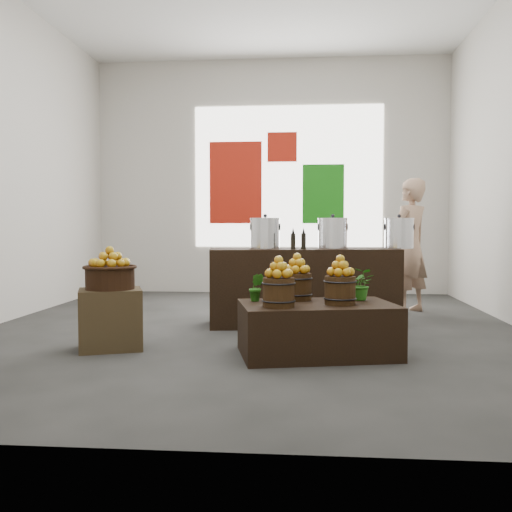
# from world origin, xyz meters

# --- Properties ---
(ground) EXTENTS (7.00, 7.00, 0.00)m
(ground) POSITION_xyz_m (0.00, 0.00, 0.00)
(ground) COLOR #373734
(ground) RESTS_ON ground
(back_wall) EXTENTS (6.00, 0.04, 4.00)m
(back_wall) POSITION_xyz_m (0.00, 3.50, 2.00)
(back_wall) COLOR beige
(back_wall) RESTS_ON ground
(back_opening) EXTENTS (3.20, 0.02, 2.40)m
(back_opening) POSITION_xyz_m (0.30, 3.48, 2.00)
(back_opening) COLOR white
(back_opening) RESTS_ON back_wall
(deco_red_left) EXTENTS (0.90, 0.04, 1.40)m
(deco_red_left) POSITION_xyz_m (-0.60, 3.47, 1.90)
(deco_red_left) COLOR #B21D0D
(deco_red_left) RESTS_ON back_wall
(deco_green_right) EXTENTS (0.70, 0.04, 1.00)m
(deco_green_right) POSITION_xyz_m (0.90, 3.47, 1.70)
(deco_green_right) COLOR #177612
(deco_green_right) RESTS_ON back_wall
(deco_red_upper) EXTENTS (0.50, 0.04, 0.50)m
(deco_red_upper) POSITION_xyz_m (0.20, 3.47, 2.50)
(deco_red_upper) COLOR #B21D0D
(deco_red_upper) RESTS_ON back_wall
(crate) EXTENTS (0.69, 0.63, 0.57)m
(crate) POSITION_xyz_m (-1.22, -1.16, 0.28)
(crate) COLOR #453620
(crate) RESTS_ON ground
(wicker_basket) EXTENTS (0.45, 0.45, 0.21)m
(wicker_basket) POSITION_xyz_m (-1.22, -1.16, 0.67)
(wicker_basket) COLOR black
(wicker_basket) RESTS_ON crate
(apples_in_basket) EXTENTS (0.35, 0.35, 0.19)m
(apples_in_basket) POSITION_xyz_m (-1.22, -1.16, 0.86)
(apples_in_basket) COLOR #931B04
(apples_in_basket) RESTS_ON wicker_basket
(display_table) EXTENTS (1.49, 1.10, 0.47)m
(display_table) POSITION_xyz_m (0.71, -1.26, 0.23)
(display_table) COLOR black
(display_table) RESTS_ON ground
(apple_bucket_front_left) EXTENTS (0.27, 0.27, 0.25)m
(apple_bucket_front_left) POSITION_xyz_m (0.37, -1.52, 0.59)
(apple_bucket_front_left) COLOR #3C2810
(apple_bucket_front_left) RESTS_ON display_table
(apples_in_bucket_front_left) EXTENTS (0.20, 0.20, 0.18)m
(apples_in_bucket_front_left) POSITION_xyz_m (0.37, -1.52, 0.81)
(apples_in_bucket_front_left) COLOR #931B04
(apples_in_bucket_front_left) RESTS_ON apple_bucket_front_left
(apple_bucket_front_right) EXTENTS (0.27, 0.27, 0.25)m
(apple_bucket_front_right) POSITION_xyz_m (0.90, -1.32, 0.59)
(apple_bucket_front_right) COLOR #3C2810
(apple_bucket_front_right) RESTS_ON display_table
(apples_in_bucket_front_right) EXTENTS (0.20, 0.20, 0.18)m
(apples_in_bucket_front_right) POSITION_xyz_m (0.90, -1.32, 0.81)
(apples_in_bucket_front_right) COLOR #931B04
(apples_in_bucket_front_right) RESTS_ON apple_bucket_front_right
(apple_bucket_rear) EXTENTS (0.27, 0.27, 0.25)m
(apple_bucket_rear) POSITION_xyz_m (0.52, -1.04, 0.59)
(apple_bucket_rear) COLOR #3C2810
(apple_bucket_rear) RESTS_ON display_table
(apples_in_bucket_rear) EXTENTS (0.20, 0.20, 0.18)m
(apples_in_bucket_rear) POSITION_xyz_m (0.52, -1.04, 0.81)
(apples_in_bucket_rear) COLOR #931B04
(apples_in_bucket_rear) RESTS_ON apple_bucket_rear
(herb_garnish_right) EXTENTS (0.34, 0.32, 0.30)m
(herb_garnish_right) POSITION_xyz_m (1.11, -1.01, 0.62)
(herb_garnish_right) COLOR #206214
(herb_garnish_right) RESTS_ON display_table
(herb_garnish_left) EXTENTS (0.16, 0.14, 0.26)m
(herb_garnish_left) POSITION_xyz_m (0.16, -1.17, 0.59)
(herb_garnish_left) COLOR #206214
(herb_garnish_left) RESTS_ON display_table
(counter) EXTENTS (2.26, 1.02, 0.89)m
(counter) POSITION_xyz_m (0.57, 0.34, 0.45)
(counter) COLOR black
(counter) RESTS_ON ground
(stock_pot_left) EXTENTS (0.34, 0.34, 0.34)m
(stock_pot_left) POSITION_xyz_m (0.13, 0.27, 1.06)
(stock_pot_left) COLOR silver
(stock_pot_left) RESTS_ON counter
(stock_pot_center) EXTENTS (0.34, 0.34, 0.34)m
(stock_pot_center) POSITION_xyz_m (0.92, 0.39, 1.06)
(stock_pot_center) COLOR silver
(stock_pot_center) RESTS_ON counter
(stock_pot_right) EXTENTS (0.34, 0.34, 0.34)m
(stock_pot_right) POSITION_xyz_m (1.70, 0.52, 1.06)
(stock_pot_right) COLOR silver
(stock_pot_right) RESTS_ON counter
(oil_cruets) EXTENTS (0.17, 0.08, 0.25)m
(oil_cruets) POSITION_xyz_m (0.61, 0.13, 1.01)
(oil_cruets) COLOR black
(oil_cruets) RESTS_ON counter
(shopper) EXTENTS (0.77, 0.76, 1.79)m
(shopper) POSITION_xyz_m (1.98, 1.41, 0.89)
(shopper) COLOR tan
(shopper) RESTS_ON ground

